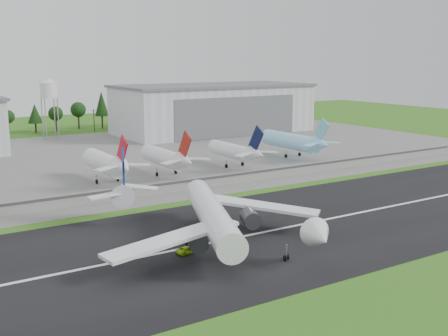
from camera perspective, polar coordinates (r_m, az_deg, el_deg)
ground at (r=124.14m, az=9.18°, el=-7.20°), size 600.00×600.00×0.00m
runway at (r=131.37m, az=6.28°, el=-6.07°), size 320.00×60.00×0.10m
runway_centerline at (r=131.35m, az=6.28°, el=-6.04°), size 220.00×1.00×0.02m
apron at (r=225.45m, az=-11.44°, el=1.02°), size 320.00×150.00×0.10m
blast_fence at (r=167.12m, az=-3.38°, el=-1.66°), size 240.00×0.61×3.50m
hangar_east at (r=296.91m, az=-1.07°, el=6.08°), size 102.00×47.00×25.20m
water_tower at (r=282.81m, az=-17.40°, el=7.75°), size 8.40×8.40×29.40m
utility_poles at (r=300.75m, az=-16.97°, el=3.24°), size 230.00×3.00×12.00m
treeline at (r=315.12m, az=-17.71°, el=3.54°), size 320.00×16.00×22.00m
main_airliner at (r=118.73m, az=-1.05°, el=-5.44°), size 53.16×57.17×18.17m
ground_vehicle at (r=114.35m, az=-3.74°, el=-8.28°), size 5.26×3.15×1.37m
parked_jet_red_a at (r=178.33m, az=-11.67°, el=0.44°), size 7.36×31.29×16.91m
parked_jet_red_b at (r=186.54m, az=-5.70°, el=1.01°), size 7.36×31.29×16.67m
parked_jet_navy at (r=200.14m, az=1.31°, el=1.71°), size 7.36×31.29×16.48m
parked_jet_skyblue at (r=222.53m, az=7.27°, el=2.69°), size 7.36×37.29×16.99m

